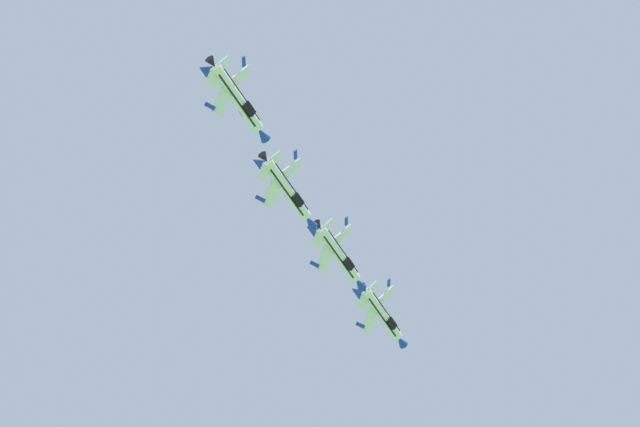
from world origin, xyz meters
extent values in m
cylinder|color=white|center=(7.09, 136.54, 151.03)|extent=(6.77, 11.54, 1.70)
cube|color=black|center=(7.43, 136.37, 150.75)|extent=(5.47, 9.59, 1.40)
cone|color=#1938A8|center=(10.22, 142.97, 151.03)|extent=(2.46, 2.84, 1.56)
cone|color=black|center=(4.14, 130.47, 151.03)|extent=(1.92, 2.03, 1.36)
ellipsoid|color=#192333|center=(7.79, 139.13, 151.42)|extent=(2.78, 3.55, 1.54)
cube|color=black|center=(8.62, 138.20, 150.55)|extent=(2.16, 2.56, 1.38)
cube|color=white|center=(4.99, 135.65, 148.90)|extent=(3.12, 3.29, 3.48)
cube|color=#1938A8|center=(3.37, 135.20, 147.22)|extent=(1.60, 1.37, 0.59)
cube|color=white|center=(7.82, 134.28, 153.07)|extent=(2.75, 2.00, 3.48)
cube|color=#1938A8|center=(8.46, 132.72, 154.75)|extent=(0.59, 1.61, 0.59)
cube|color=white|center=(4.04, 132.35, 149.81)|extent=(2.23, 2.22, 1.85)
cube|color=white|center=(5.69, 131.55, 152.25)|extent=(1.56, 1.79, 1.85)
cube|color=#1938A8|center=(3.70, 132.85, 152.12)|extent=(3.11, 3.30, 1.72)
cylinder|color=white|center=(0.25, 121.95, 150.18)|extent=(6.77, 11.54, 1.70)
cube|color=black|center=(0.58, 121.79, 149.89)|extent=(5.49, 9.59, 1.38)
cone|color=#1938A8|center=(3.37, 128.39, 150.18)|extent=(2.46, 2.84, 1.56)
cone|color=black|center=(-2.70, 115.88, 150.18)|extent=(1.92, 2.03, 1.36)
ellipsoid|color=#192333|center=(0.95, 124.55, 150.57)|extent=(2.79, 3.55, 1.54)
cube|color=black|center=(1.76, 123.62, 149.68)|extent=(2.17, 2.56, 1.38)
cube|color=white|center=(-1.89, 121.09, 148.07)|extent=(3.16, 3.35, 3.42)
cube|color=#1938A8|center=(-3.55, 120.65, 146.42)|extent=(1.60, 1.37, 0.59)
cube|color=white|center=(1.01, 119.68, 152.17)|extent=(2.82, 2.00, 3.42)
cube|color=#1938A8|center=(1.69, 118.10, 153.82)|extent=(0.59, 1.61, 0.59)
cube|color=white|center=(-2.83, 117.78, 148.98)|extent=(2.26, 2.24, 1.83)
cube|color=white|center=(-1.13, 116.96, 151.37)|extent=(1.60, 1.80, 1.83)
cube|color=#1938A8|center=(-3.13, 118.26, 151.30)|extent=(3.08, 3.29, 1.77)
cylinder|color=white|center=(-7.11, 106.81, 148.18)|extent=(6.77, 11.54, 1.70)
cube|color=black|center=(-6.78, 106.65, 147.88)|extent=(5.50, 9.60, 1.38)
cone|color=#1938A8|center=(-3.98, 113.24, 148.18)|extent=(2.46, 2.84, 1.56)
cone|color=black|center=(-10.05, 100.74, 148.18)|extent=(1.92, 2.03, 1.36)
ellipsoid|color=#192333|center=(-6.40, 109.40, 148.58)|extent=(2.79, 3.55, 1.55)
cube|color=black|center=(-5.59, 108.48, 147.67)|extent=(2.17, 2.57, 1.38)
cube|color=white|center=(-9.27, 105.95, 146.09)|extent=(3.18, 3.37, 3.40)
cube|color=#1938A8|center=(-10.94, 105.52, 144.45)|extent=(1.61, 1.37, 0.59)
cube|color=white|center=(-6.33, 104.52, 150.16)|extent=(2.85, 2.00, 3.40)
cube|color=#1938A8|center=(-5.63, 102.94, 151.80)|extent=(0.60, 1.61, 0.59)
cube|color=white|center=(-10.19, 102.64, 146.99)|extent=(2.27, 2.25, 1.82)
cube|color=white|center=(-8.47, 101.81, 149.37)|extent=(1.61, 1.80, 1.82)
cube|color=#1938A8|center=(-10.47, 103.11, 149.31)|extent=(3.07, 3.28, 1.78)
cylinder|color=white|center=(-13.24, 89.80, 148.09)|extent=(6.77, 11.54, 1.70)
cube|color=black|center=(-12.88, 89.63, 147.84)|extent=(5.41, 9.55, 1.43)
cone|color=#1938A8|center=(-10.11, 96.23, 148.09)|extent=(2.46, 2.84, 1.56)
cone|color=black|center=(-16.19, 83.73, 148.09)|extent=(1.92, 2.03, 1.36)
ellipsoid|color=#192333|center=(-12.57, 92.41, 148.43)|extent=(2.77, 3.54, 1.52)
cube|color=black|center=(-11.68, 91.45, 147.66)|extent=(2.13, 2.55, 1.38)
cube|color=white|center=(-15.19, 88.84, 145.85)|extent=(2.97, 3.09, 3.64)
cube|color=#1938A8|center=(-16.70, 88.33, 144.08)|extent=(1.59, 1.35, 0.60)
cube|color=white|center=(-12.66, 87.61, 150.24)|extent=(2.50, 1.99, 3.64)
cube|color=#1938A8|center=(-12.13, 86.11, 152.01)|extent=(0.56, 1.61, 0.60)
cube|color=white|center=(-16.20, 85.57, 146.81)|extent=(2.15, 2.12, 1.94)
cube|color=white|center=(-14.73, 84.85, 149.38)|extent=(1.43, 1.79, 1.94)
cube|color=#1938A8|center=(-16.70, 86.15, 149.07)|extent=(3.20, 3.34, 1.57)
camera|label=1|loc=(3.21, -6.37, 1.84)|focal=68.21mm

